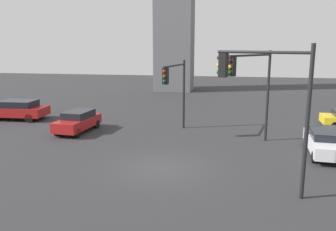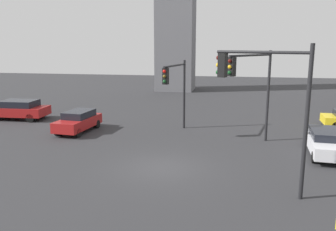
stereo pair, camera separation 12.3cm
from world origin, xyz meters
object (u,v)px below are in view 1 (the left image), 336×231
(traffic_light_0, at_px, (252,79))
(car_1, at_px, (17,109))
(car_4, at_px, (328,142))
(traffic_light_2, at_px, (266,89))
(traffic_light_1, at_px, (175,83))
(car_2, at_px, (78,121))

(traffic_light_0, xyz_separation_m, car_1, (-17.83, 4.37, -3.16))
(traffic_light_0, relative_size, car_4, 1.19)
(traffic_light_2, bearing_deg, car_1, -5.74)
(traffic_light_1, bearing_deg, car_4, 83.19)
(traffic_light_1, bearing_deg, car_1, -87.83)
(traffic_light_0, relative_size, car_1, 1.14)
(traffic_light_1, height_order, car_1, traffic_light_1)
(car_1, xyz_separation_m, car_2, (6.49, -2.87, -0.06))
(traffic_light_1, relative_size, car_2, 1.18)
(car_4, bearing_deg, traffic_light_2, -32.43)
(traffic_light_1, distance_m, car_4, 9.72)
(car_1, bearing_deg, car_4, 164.10)
(traffic_light_1, bearing_deg, traffic_light_2, 42.47)
(car_1, bearing_deg, traffic_light_1, 167.81)
(car_2, bearing_deg, traffic_light_1, 100.53)
(traffic_light_2, relative_size, car_1, 1.22)
(car_1, bearing_deg, traffic_light_0, 163.67)
(traffic_light_2, bearing_deg, car_2, -9.02)
(traffic_light_2, xyz_separation_m, car_1, (-18.00, 10.50, -3.36))
(car_1, distance_m, car_4, 22.55)
(traffic_light_0, relative_size, car_2, 1.35)
(traffic_light_0, xyz_separation_m, car_4, (4.11, -0.83, -3.26))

